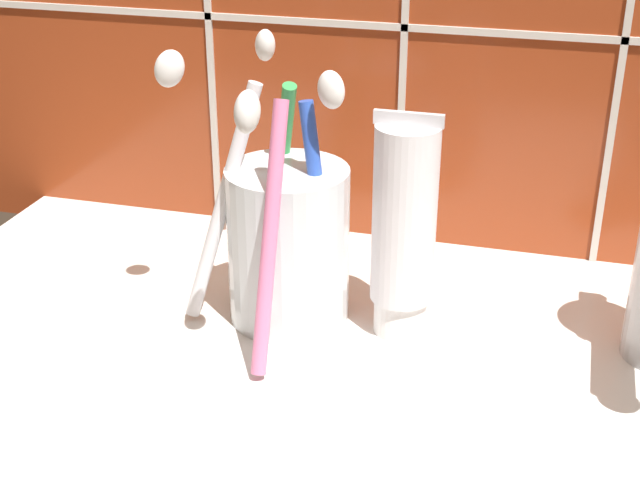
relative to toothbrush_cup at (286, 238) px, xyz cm
name	(u,v)px	position (x,y,z in cm)	size (l,w,h in cm)	color
sink_counter	(313,374)	(3.10, -4.76, -6.58)	(58.54, 37.54, 2.00)	silver
toothbrush_cup	(286,238)	(0.00, 0.00, 0.00)	(12.03, 16.96, 17.79)	silver
toothpaste_tube	(404,228)	(7.41, 0.08, 1.53)	(4.07, 3.88, 14.34)	white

